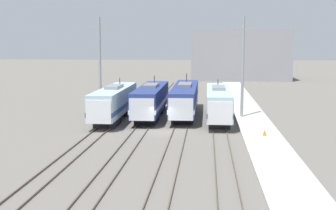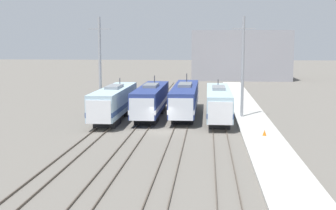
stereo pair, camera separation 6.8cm
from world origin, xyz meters
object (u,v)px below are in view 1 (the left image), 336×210
at_px(locomotive_center_left, 151,100).
at_px(locomotive_center_right, 185,99).
at_px(locomotive_far_left, 114,102).
at_px(catenary_tower_right, 243,66).
at_px(locomotive_far_right, 218,103).
at_px(traffic_cone, 265,133).
at_px(catenary_tower_left, 100,66).

height_order(locomotive_center_left, locomotive_center_right, locomotive_center_right).
xyz_separation_m(locomotive_far_left, locomotive_center_left, (4.25, 2.51, -0.02)).
relative_size(locomotive_far_left, catenary_tower_right, 1.35).
relative_size(locomotive_center_right, locomotive_far_right, 1.13).
bearing_deg(locomotive_center_right, traffic_cone, -57.46).
distance_m(locomotive_center_right, locomotive_far_right, 5.55).
xyz_separation_m(locomotive_center_right, catenary_tower_right, (7.22, -1.47, 4.37)).
distance_m(locomotive_far_left, catenary_tower_left, 5.56).
relative_size(locomotive_center_right, traffic_cone, 33.04).
xyz_separation_m(locomotive_far_left, catenary_tower_left, (-2.24, 2.65, 4.35)).
bearing_deg(locomotive_center_right, catenary_tower_left, -172.23).
xyz_separation_m(locomotive_far_right, catenary_tower_left, (-15.00, 2.09, 4.39)).
bearing_deg(traffic_cone, catenary_tower_left, 148.12).
relative_size(locomotive_center_left, catenary_tower_right, 1.38).
distance_m(locomotive_center_left, traffic_cone, 17.61).
relative_size(catenary_tower_left, traffic_cone, 21.19).
bearing_deg(catenary_tower_left, locomotive_far_left, -49.79).
bearing_deg(locomotive_far_right, locomotive_center_right, 140.09).
bearing_deg(catenary_tower_left, catenary_tower_right, 0.00).
xyz_separation_m(locomotive_center_right, traffic_cone, (8.62, -13.52, -1.61)).
bearing_deg(catenary_tower_right, locomotive_center_right, 168.51).
relative_size(locomotive_far_right, catenary_tower_left, 1.38).
bearing_deg(catenary_tower_left, locomotive_center_left, -1.24).
xyz_separation_m(catenary_tower_left, catenary_tower_right, (17.97, 0.00, 0.00)).
height_order(locomotive_center_left, catenary_tower_right, catenary_tower_right).
relative_size(locomotive_center_left, catenary_tower_left, 1.38).
bearing_deg(locomotive_far_left, locomotive_center_left, 30.53).
bearing_deg(traffic_cone, catenary_tower_right, 96.64).
bearing_deg(locomotive_far_right, locomotive_far_left, -177.50).
bearing_deg(catenary_tower_right, locomotive_far_left, -170.44).
bearing_deg(locomotive_far_right, traffic_cone, -66.31).
height_order(locomotive_center_left, catenary_tower_left, catenary_tower_left).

